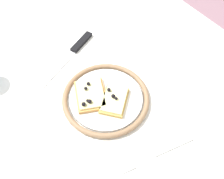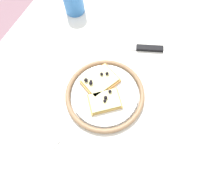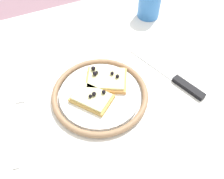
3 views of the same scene
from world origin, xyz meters
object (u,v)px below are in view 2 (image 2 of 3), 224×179
(pizza_slice_far, at_px, (105,101))
(fork, at_px, (74,159))
(dining_table, at_px, (118,94))
(knife, at_px, (140,48))
(plate, at_px, (105,94))
(pizza_slice_near, at_px, (100,81))
(cup, at_px, (73,1))

(pizza_slice_far, distance_m, fork, 0.18)
(dining_table, distance_m, pizza_slice_far, 0.14)
(pizza_slice_far, distance_m, knife, 0.23)
(plate, xyz_separation_m, knife, (0.20, -0.04, -0.00))
(pizza_slice_near, bearing_deg, knife, -21.97)
(dining_table, xyz_separation_m, pizza_slice_near, (-0.02, 0.05, 0.11))
(plate, xyz_separation_m, pizza_slice_near, (0.03, 0.03, 0.01))
(fork, bearing_deg, dining_table, -5.79)
(pizza_slice_near, height_order, cup, cup)
(dining_table, relative_size, fork, 5.44)
(dining_table, bearing_deg, cup, 50.56)
(dining_table, xyz_separation_m, plate, (-0.05, 0.02, 0.10))
(plate, distance_m, knife, 0.21)
(pizza_slice_near, bearing_deg, fork, -173.12)
(pizza_slice_near, xyz_separation_m, fork, (-0.23, -0.03, -0.02))
(fork, height_order, cup, cup)
(cup, bearing_deg, plate, -138.56)
(plate, distance_m, pizza_slice_far, 0.03)
(dining_table, xyz_separation_m, pizza_slice_far, (-0.08, 0.01, 0.11))
(dining_table, xyz_separation_m, fork, (-0.25, 0.03, 0.09))
(fork, xyz_separation_m, cup, (0.47, 0.24, 0.04))
(pizza_slice_far, height_order, knife, pizza_slice_far)
(pizza_slice_near, distance_m, knife, 0.19)
(plate, relative_size, cup, 2.80)
(dining_table, height_order, fork, fork)
(dining_table, relative_size, cup, 12.72)
(plate, height_order, fork, plate)
(dining_table, height_order, pizza_slice_far, pizza_slice_far)
(cup, bearing_deg, pizza_slice_near, -138.92)
(knife, distance_m, cup, 0.29)
(fork, relative_size, cup, 2.34)
(pizza_slice_near, bearing_deg, dining_table, -65.03)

